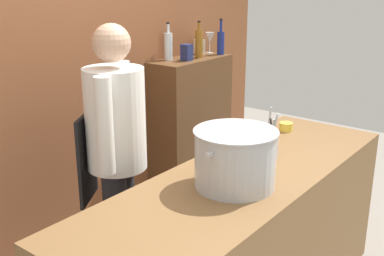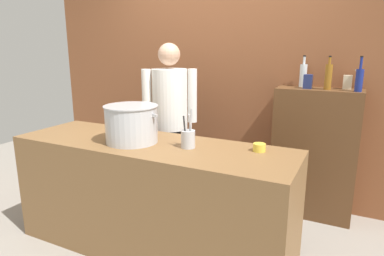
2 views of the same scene
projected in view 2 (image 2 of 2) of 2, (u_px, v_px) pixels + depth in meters
The scene contains 14 objects.
ground_plane at pixel (153, 247), 2.80m from camera, with size 8.00×8.00×0.00m, color gray.
brick_back_panel at pixel (220, 58), 3.66m from camera, with size 4.40×0.10×3.00m, color brown.
prep_counter at pixel (152, 197), 2.69m from camera, with size 2.25×0.70×0.90m, color brown.
bar_cabinet at pixel (314, 154), 3.22m from camera, with size 0.76×0.32×1.25m, color brown.
chef at pixel (170, 116), 3.29m from camera, with size 0.46×0.41×1.66m.
stockpot_large at pixel (131, 124), 2.58m from camera, with size 0.47×0.42×0.29m.
utensil_crock at pixel (188, 138), 2.45m from camera, with size 0.10×0.10×0.29m.
butter_jar at pixel (259, 147), 2.38m from camera, with size 0.09×0.09×0.06m, color yellow.
wine_bottle_cobalt at pixel (359, 79), 2.84m from camera, with size 0.06×0.06×0.30m.
wine_bottle_clear at pixel (303, 75), 3.20m from camera, with size 0.07×0.07×0.30m.
wine_bottle_amber at pixel (328, 76), 2.99m from camera, with size 0.06×0.06×0.30m.
wine_glass_short at pixel (359, 76), 2.94m from camera, with size 0.08×0.08×0.18m.
spice_tin_cream at pixel (348, 82), 3.03m from camera, with size 0.07×0.07×0.13m, color beige.
spice_tin_navy at pixel (308, 82), 3.07m from camera, with size 0.07×0.07×0.13m, color navy.
Camera 2 is at (1.40, -2.08, 1.62)m, focal length 31.39 mm.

